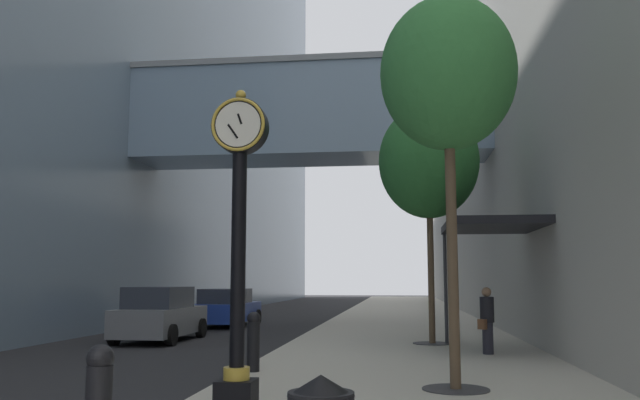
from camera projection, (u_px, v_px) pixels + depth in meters
name	position (u px, v px, depth m)	size (l,w,h in m)	color
ground_plane	(331.00, 322.00, 30.27)	(110.00, 110.00, 0.00)	#262628
sidewalk_right	(405.00, 317.00, 32.81)	(6.84, 80.00, 0.14)	beige
street_clock	(239.00, 227.00, 9.65)	(0.84, 0.55, 4.67)	black
bollard_third	(253.00, 340.00, 12.80)	(0.27, 0.27, 1.16)	black
street_tree_near	(448.00, 76.00, 11.26)	(2.35, 2.35, 6.70)	#333335
street_tree_mid_near	(429.00, 162.00, 18.98)	(2.92, 2.92, 6.92)	#333335
pedestrian_walking	(487.00, 319.00, 15.83)	(0.50, 0.52, 1.61)	#23232D
storefront_awning	(490.00, 228.00, 16.93)	(2.40, 3.60, 3.30)	black
car_grey_near	(160.00, 315.00, 20.63)	(1.99, 4.26, 1.72)	slate
car_blue_mid	(227.00, 308.00, 27.30)	(2.17, 4.65, 1.57)	navy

